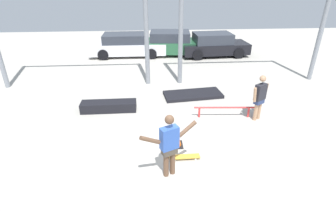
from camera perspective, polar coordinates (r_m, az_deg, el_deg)
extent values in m
plane|color=#B2ADA3|center=(7.76, 1.33, -9.12)|extent=(36.00, 36.00, 0.00)
cylinder|color=brown|center=(6.58, -0.43, -12.31)|extent=(0.13, 0.13, 0.80)
cylinder|color=brown|center=(6.65, 1.00, -11.83)|extent=(0.13, 0.13, 0.80)
cube|color=#4C4238|center=(6.41, 0.29, -9.75)|extent=(0.42, 0.34, 0.18)
cube|color=#3359B2|center=(6.21, 0.30, -7.10)|extent=(0.49, 0.38, 0.58)
sphere|color=brown|center=(5.94, 0.31, -3.08)|extent=(0.22, 0.22, 0.22)
cylinder|color=brown|center=(5.96, -3.92, -7.51)|extent=(0.51, 0.30, 0.35)
cylinder|color=brown|center=(6.37, 4.24, -5.10)|extent=(0.51, 0.30, 0.35)
cube|color=gold|center=(7.32, 3.65, -11.03)|extent=(0.84, 0.23, 0.01)
cylinder|color=silver|center=(7.47, 5.71, -10.62)|extent=(0.05, 0.03, 0.05)
cylinder|color=silver|center=(7.30, 6.02, -11.64)|extent=(0.05, 0.03, 0.05)
cylinder|color=silver|center=(7.40, 1.28, -10.92)|extent=(0.05, 0.03, 0.05)
cylinder|color=silver|center=(7.23, 1.48, -11.96)|extent=(0.05, 0.03, 0.05)
cube|color=black|center=(9.91, -12.77, -0.16)|extent=(2.01, 0.56, 0.35)
cube|color=black|center=(10.94, 5.44, 2.39)|extent=(2.48, 1.27, 0.13)
cylinder|color=red|center=(9.34, 12.17, -0.43)|extent=(2.12, 0.20, 0.06)
cylinder|color=red|center=(9.28, 6.81, -1.49)|extent=(0.07, 0.07, 0.38)
cylinder|color=red|center=(9.65, 17.11, -1.41)|extent=(0.07, 0.07, 0.38)
cylinder|color=gray|center=(11.49, -4.87, 19.02)|extent=(0.20, 0.20, 6.06)
cylinder|color=gray|center=(11.57, 2.87, 19.13)|extent=(0.20, 0.20, 6.06)
cylinder|color=gray|center=(13.81, 31.09, 16.81)|extent=(0.20, 0.20, 6.06)
cube|color=white|center=(16.71, -8.67, 12.37)|extent=(4.57, 1.75, 0.66)
cube|color=#2D333D|center=(16.60, -9.46, 14.28)|extent=(2.52, 1.61, 0.51)
cylinder|color=black|center=(17.54, -3.72, 12.65)|extent=(0.62, 0.22, 0.62)
cylinder|color=black|center=(15.88, -3.63, 11.16)|extent=(0.62, 0.22, 0.62)
cylinder|color=black|center=(17.75, -13.12, 12.19)|extent=(0.62, 0.22, 0.62)
cylinder|color=black|center=(16.11, -13.94, 10.67)|extent=(0.62, 0.22, 0.62)
cube|color=#28603D|center=(16.79, 1.03, 12.85)|extent=(4.47, 2.16, 0.69)
cube|color=#2D333D|center=(16.65, 0.43, 14.91)|extent=(2.51, 1.86, 0.54)
cylinder|color=black|center=(17.76, 5.46, 12.88)|extent=(0.71, 0.27, 0.69)
cylinder|color=black|center=(16.04, 5.97, 11.36)|extent=(0.71, 0.27, 0.69)
cylinder|color=black|center=(17.74, -3.47, 12.93)|extent=(0.71, 0.27, 0.69)
cylinder|color=black|center=(16.01, -3.86, 11.41)|extent=(0.71, 0.27, 0.69)
cube|color=black|center=(16.78, 10.08, 12.26)|extent=(4.16, 1.96, 0.61)
cube|color=#2D333D|center=(16.60, 9.69, 14.26)|extent=(2.33, 1.70, 0.59)
cylinder|color=black|center=(17.98, 13.15, 12.39)|extent=(0.64, 0.26, 0.63)
cylinder|color=black|center=(16.52, 15.11, 10.93)|extent=(0.64, 0.26, 0.63)
cylinder|color=black|center=(17.25, 5.14, 12.38)|extent=(0.64, 0.26, 0.63)
cylinder|color=black|center=(15.72, 6.48, 10.90)|extent=(0.64, 0.26, 0.63)
cylinder|color=tan|center=(9.59, 19.23, -0.65)|extent=(0.13, 0.13, 0.76)
cylinder|color=tan|center=(9.45, 18.60, -0.95)|extent=(0.13, 0.13, 0.76)
cube|color=navy|center=(9.38, 19.19, 0.91)|extent=(0.41, 0.36, 0.17)
cube|color=#26262D|center=(9.25, 19.50, 2.79)|extent=(0.47, 0.40, 0.55)
sphere|color=tan|center=(9.08, 19.95, 5.53)|extent=(0.21, 0.21, 0.21)
cylinder|color=tan|center=(9.49, 20.51, 3.06)|extent=(0.19, 0.17, 0.51)
cylinder|color=tan|center=(9.03, 18.40, 2.23)|extent=(0.19, 0.17, 0.51)
cube|color=black|center=(7.85, 1.66, -8.54)|extent=(0.42, 0.42, 0.03)
cone|color=orange|center=(7.67, 1.69, -6.66)|extent=(0.34, 0.34, 0.59)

